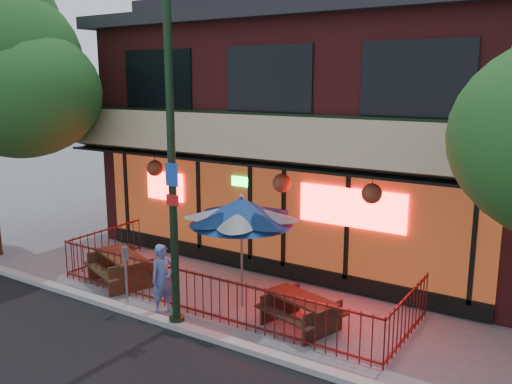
# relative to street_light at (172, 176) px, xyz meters

# --- Properties ---
(ground) EXTENTS (80.00, 80.00, 0.00)m
(ground) POSITION_rel_street_light_xyz_m (-0.00, 0.40, -3.15)
(ground) COLOR gray
(ground) RESTS_ON ground
(curb) EXTENTS (80.00, 0.25, 0.12)m
(curb) POSITION_rel_street_light_xyz_m (-0.00, -0.10, -3.09)
(curb) COLOR #999993
(curb) RESTS_ON ground
(restaurant_building) EXTENTS (12.96, 9.49, 8.05)m
(restaurant_building) POSITION_rel_street_light_xyz_m (-0.00, 7.51, 0.98)
(restaurant_building) COLOR maroon
(restaurant_building) RESTS_ON ground
(patio_fence) EXTENTS (8.44, 2.62, 1.00)m
(patio_fence) POSITION_rel_street_light_xyz_m (-0.00, 0.91, -2.52)
(patio_fence) COLOR #511311
(patio_fence) RESTS_ON ground
(street_light) EXTENTS (0.43, 0.32, 7.00)m
(street_light) POSITION_rel_street_light_xyz_m (0.00, 0.00, 0.00)
(street_light) COLOR black
(street_light) RESTS_ON ground
(picnic_table_left) EXTENTS (2.10, 1.86, 0.75)m
(picnic_table_left) POSITION_rel_street_light_xyz_m (-2.72, 1.10, -2.66)
(picnic_table_left) COLOR #3F2917
(picnic_table_left) RESTS_ON ground
(picnic_table_right) EXTENTS (1.82, 1.58, 0.66)m
(picnic_table_right) POSITION_rel_street_light_xyz_m (2.19, 1.32, -2.71)
(picnic_table_right) COLOR #381F13
(picnic_table_right) RESTS_ON ground
(patio_umbrella) EXTENTS (2.26, 2.26, 2.59)m
(patio_umbrella) POSITION_rel_street_light_xyz_m (0.60, 1.52, -0.94)
(patio_umbrella) COLOR gray
(patio_umbrella) RESTS_ON ground
(pedestrian) EXTENTS (0.54, 0.66, 1.54)m
(pedestrian) POSITION_rel_street_light_xyz_m (-0.66, 0.34, -2.38)
(pedestrian) COLOR #4F659F
(pedestrian) RESTS_ON ground
(parking_meter_near) EXTENTS (0.16, 0.15, 1.46)m
(parking_meter_near) POSITION_rel_street_light_xyz_m (-1.42, 0.00, -2.16)
(parking_meter_near) COLOR #9DA0A6
(parking_meter_near) RESTS_ON ground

